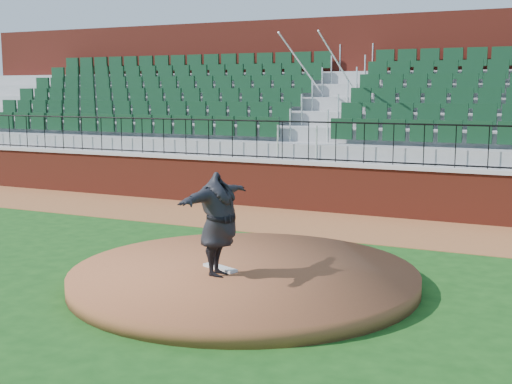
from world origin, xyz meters
TOP-DOWN VIEW (x-y plane):
  - ground at (0.00, 0.00)m, footprint 90.00×90.00m
  - warning_track at (0.00, 5.40)m, footprint 34.00×3.20m
  - field_wall at (0.00, 7.00)m, footprint 34.00×0.35m
  - wall_cap at (0.00, 7.00)m, footprint 34.00×0.45m
  - wall_railing at (0.00, 7.00)m, footprint 34.00×0.05m
  - seating_stands at (0.00, 9.72)m, footprint 34.00×5.10m
  - concourse_wall at (0.00, 12.52)m, footprint 34.00×0.50m
  - pitchers_mound at (0.41, 0.18)m, footprint 5.58×5.58m
  - pitching_rubber at (0.07, 0.01)m, footprint 0.68×0.40m
  - pitcher at (0.23, -0.33)m, footprint 0.56×2.00m

SIDE VIEW (x-z plane):
  - ground at x=0.00m, z-range 0.00..0.00m
  - warning_track at x=0.00m, z-range 0.00..0.01m
  - pitchers_mound at x=0.41m, z-range 0.00..0.25m
  - pitching_rubber at x=0.07m, z-range 0.25..0.29m
  - field_wall at x=0.00m, z-range 0.00..1.20m
  - pitcher at x=0.23m, z-range 0.25..1.87m
  - wall_cap at x=0.00m, z-range 1.20..1.30m
  - wall_railing at x=0.00m, z-range 1.30..2.30m
  - seating_stands at x=0.00m, z-range 0.00..4.60m
  - concourse_wall at x=0.00m, z-range 0.00..5.50m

